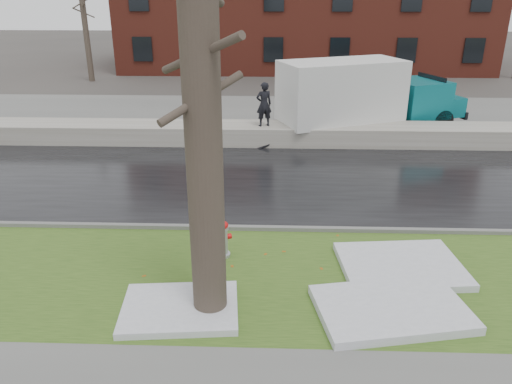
{
  "coord_description": "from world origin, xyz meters",
  "views": [
    {
      "loc": [
        -0.14,
        -10.4,
        5.86
      ],
      "look_at": [
        -0.55,
        1.21,
        1.0
      ],
      "focal_mm": 35.0,
      "sensor_mm": 36.0,
      "label": 1
    }
  ],
  "objects_px": {
    "tree": "(202,103)",
    "worker": "(264,104)",
    "box_truck": "(362,96)",
    "fire_hydrant": "(222,237)"
  },
  "relations": [
    {
      "from": "fire_hydrant",
      "to": "box_truck",
      "type": "distance_m",
      "value": 11.44
    },
    {
      "from": "tree",
      "to": "worker",
      "type": "height_order",
      "value": "tree"
    },
    {
      "from": "tree",
      "to": "worker",
      "type": "bearing_deg",
      "value": 85.84
    },
    {
      "from": "tree",
      "to": "fire_hydrant",
      "type": "bearing_deg",
      "value": 89.34
    },
    {
      "from": "tree",
      "to": "worker",
      "type": "relative_size",
      "value": 4.72
    },
    {
      "from": "fire_hydrant",
      "to": "box_truck",
      "type": "height_order",
      "value": "box_truck"
    },
    {
      "from": "tree",
      "to": "box_truck",
      "type": "bearing_deg",
      "value": 68.98
    },
    {
      "from": "fire_hydrant",
      "to": "worker",
      "type": "relative_size",
      "value": 0.54
    },
    {
      "from": "worker",
      "to": "tree",
      "type": "bearing_deg",
      "value": 66.65
    },
    {
      "from": "box_truck",
      "to": "worker",
      "type": "height_order",
      "value": "box_truck"
    }
  ]
}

